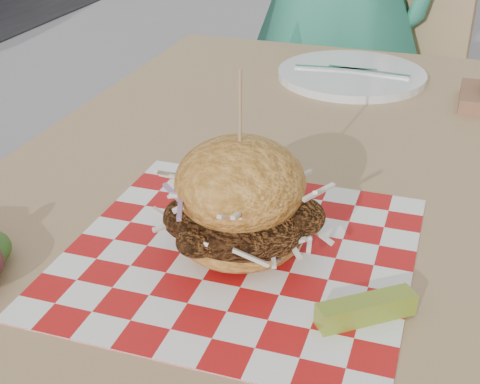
# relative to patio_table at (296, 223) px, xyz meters

# --- Properties ---
(patio_table) EXTENTS (0.80, 1.20, 0.75)m
(patio_table) POSITION_rel_patio_table_xyz_m (0.00, 0.00, 0.00)
(patio_table) COLOR tan
(patio_table) RESTS_ON ground
(patio_chair) EXTENTS (0.49, 0.50, 0.95)m
(patio_chair) POSITION_rel_patio_table_xyz_m (0.02, 1.03, -0.12)
(patio_chair) COLOR tan
(patio_chair) RESTS_ON ground
(paper_liner) EXTENTS (0.36, 0.36, 0.00)m
(paper_liner) POSITION_rel_patio_table_xyz_m (-0.01, -0.21, 0.08)
(paper_liner) COLOR red
(paper_liner) RESTS_ON patio_table
(sandwich) EXTENTS (0.18, 0.18, 0.20)m
(sandwich) POSITION_rel_patio_table_xyz_m (-0.01, -0.21, 0.14)
(sandwich) COLOR gold
(sandwich) RESTS_ON paper_liner
(pickle_spear) EXTENTS (0.09, 0.08, 0.02)m
(pickle_spear) POSITION_rel_patio_table_xyz_m (0.13, -0.28, 0.09)
(pickle_spear) COLOR olive
(pickle_spear) RESTS_ON paper_liner
(place_setting) EXTENTS (0.27, 0.27, 0.02)m
(place_setting) POSITION_rel_patio_table_xyz_m (0.00, 0.41, 0.09)
(place_setting) COLOR white
(place_setting) RESTS_ON patio_table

